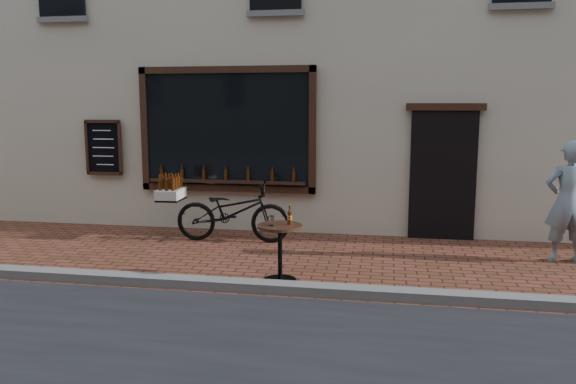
# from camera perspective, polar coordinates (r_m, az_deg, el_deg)

# --- Properties ---
(ground) EXTENTS (90.00, 90.00, 0.00)m
(ground) POSITION_cam_1_polar(r_m,az_deg,el_deg) (6.81, 1.40, -10.81)
(ground) COLOR #58301C
(ground) RESTS_ON ground
(kerb) EXTENTS (90.00, 0.25, 0.12)m
(kerb) POSITION_cam_1_polar(r_m,az_deg,el_deg) (6.98, 1.65, -9.81)
(kerb) COLOR slate
(kerb) RESTS_ON ground
(cargo_bicycle) EXTENTS (2.27, 0.77, 1.09)m
(cargo_bicycle) POSITION_cam_1_polar(r_m,az_deg,el_deg) (9.51, -5.84, -1.93)
(cargo_bicycle) COLOR black
(cargo_bicycle) RESTS_ON ground
(bistro_table) EXTENTS (0.59, 0.59, 1.01)m
(bistro_table) POSITION_cam_1_polar(r_m,az_deg,el_deg) (7.31, -0.79, -5.03)
(bistro_table) COLOR black
(bistro_table) RESTS_ON ground
(pedestrian) EXTENTS (0.69, 0.49, 1.79)m
(pedestrian) POSITION_cam_1_polar(r_m,az_deg,el_deg) (9.12, 26.52, -0.92)
(pedestrian) COLOR gray
(pedestrian) RESTS_ON ground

